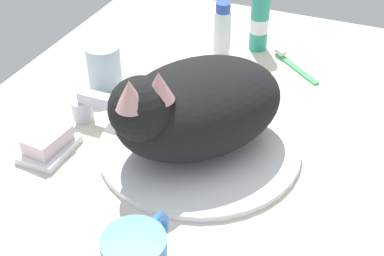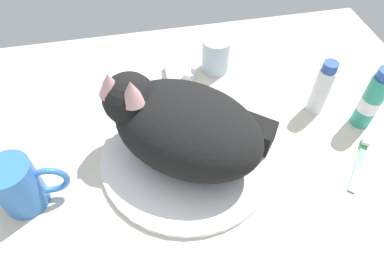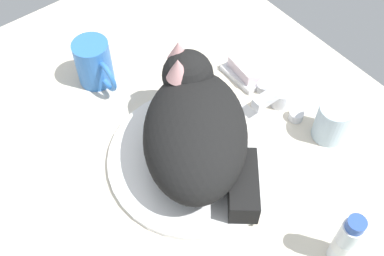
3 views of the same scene
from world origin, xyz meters
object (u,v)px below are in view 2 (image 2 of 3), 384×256
object	(u,v)px
faucet	(170,76)
cat	(182,125)
rinse_cup	(216,55)
toothpaste_bottle	(321,89)
mouthwash_bottle	(372,100)
toothbrush	(361,160)
soap_bar	(124,78)
coffee_mug	(20,185)

from	to	relation	value
faucet	cat	size ratio (longest dim) A/B	0.37
rinse_cup	toothpaste_bottle	bearing A→B (deg)	-44.04
mouthwash_bottle	toothbrush	bearing A→B (deg)	-118.42
soap_bar	toothpaste_bottle	distance (cm)	40.64
coffee_mug	soap_bar	world-z (taller)	coffee_mug
cat	rinse_cup	world-z (taller)	cat
coffee_mug	faucet	bearing A→B (deg)	40.89
coffee_mug	toothbrush	distance (cm)	58.56
soap_bar	toothbrush	world-z (taller)	soap_bar
soap_bar	coffee_mug	bearing A→B (deg)	-125.62
cat	rinse_cup	distance (cm)	25.59
cat	toothbrush	distance (cm)	33.45
cat	toothbrush	bearing A→B (deg)	-14.61
cat	rinse_cup	xyz separation A→B (cm)	(11.74, 22.33, -4.31)
toothpaste_bottle	toothbrush	size ratio (longest dim) A/B	1.12
toothpaste_bottle	coffee_mug	bearing A→B (deg)	-169.53
cat	soap_bar	world-z (taller)	cat
rinse_cup	soap_bar	size ratio (longest dim) A/B	1.13
cat	soap_bar	xyz separation A→B (cm)	(-9.03, 20.32, -5.78)
cat	toothpaste_bottle	xyz separation A→B (cm)	(28.81, 5.82, -2.68)
faucet	toothpaste_bottle	world-z (taller)	toothpaste_bottle
coffee_mug	soap_bar	bearing A→B (deg)	54.38
coffee_mug	toothbrush	size ratio (longest dim) A/B	1.07
mouthwash_bottle	soap_bar	bearing A→B (deg)	156.38
soap_bar	mouthwash_bottle	xyz separation A→B (cm)	(45.25, -19.79, 3.80)
soap_bar	mouthwash_bottle	size ratio (longest dim) A/B	0.52
toothpaste_bottle	mouthwash_bottle	world-z (taller)	mouthwash_bottle
faucet	mouthwash_bottle	xyz separation A→B (cm)	(35.49, -18.84, 3.93)
cat	coffee_mug	size ratio (longest dim) A/B	2.82
mouthwash_bottle	toothbrush	world-z (taller)	mouthwash_bottle
coffee_mug	mouthwash_bottle	bearing A→B (deg)	4.53
toothpaste_bottle	toothbrush	world-z (taller)	toothpaste_bottle
soap_bar	cat	bearing A→B (deg)	-66.05
toothpaste_bottle	toothbrush	distance (cm)	15.14
toothpaste_bottle	toothbrush	xyz separation A→B (cm)	(2.68, -14.02, -5.05)
faucet	toothbrush	size ratio (longest dim) A/B	1.11
coffee_mug	mouthwash_bottle	xyz separation A→B (cm)	(63.01, 4.99, 1.42)
rinse_cup	mouthwash_bottle	world-z (taller)	mouthwash_bottle
cat	toothbrush	xyz separation A→B (cm)	(31.50, -8.21, -7.73)
coffee_mug	soap_bar	distance (cm)	30.58
faucet	soap_bar	xyz separation A→B (cm)	(-9.76, 0.95, 0.13)
faucet	cat	world-z (taller)	cat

